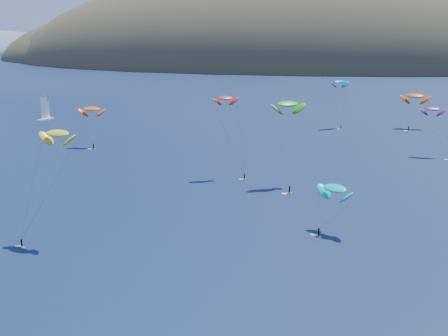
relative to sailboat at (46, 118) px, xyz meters
name	(u,v)px	position (x,y,z in m)	size (l,w,h in m)	color
island	(329,73)	(131.58, 370.55, -11.70)	(730.00, 300.00, 210.00)	#3D3526
sailboat	(46,118)	(0.00, 0.00, 0.00)	(9.96, 9.20, 11.89)	white
kitesurfer_1	(92,109)	(39.28, -49.34, 12.14)	(9.42, 8.17, 15.64)	#C2CF17
kitesurfer_2	(57,133)	(64.76, -139.37, 20.87)	(11.00, 10.59, 24.17)	#C2CF17
kitesurfer_3	(288,104)	(108.81, -89.56, 20.75)	(10.19, 15.50, 24.35)	#C2CF17
kitesurfer_4	(340,82)	(126.06, 2.33, 17.57)	(8.87, 10.16, 20.87)	#C2CF17
kitesurfer_5	(335,188)	(120.56, -127.82, 8.40)	(9.35, 9.49, 11.88)	#C2CF17
kitesurfer_6	(433,109)	(154.28, -47.28, 14.22)	(9.74, 9.95, 17.36)	#C2CF17
kitesurfer_9	(225,98)	(91.02, -83.20, 21.21)	(10.43, 7.83, 24.15)	#C2CF17
kitesurfer_11	(415,96)	(156.67, 4.31, 12.12)	(11.94, 11.88, 16.24)	#C2CF17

